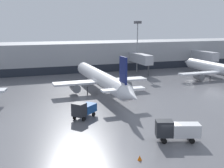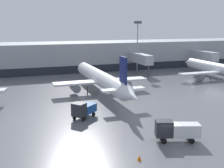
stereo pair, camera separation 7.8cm
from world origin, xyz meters
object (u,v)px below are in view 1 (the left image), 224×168
object	(u,v)px
parked_jet_2	(101,79)
traffic_cone_2	(169,122)
service_truck_1	(177,130)
apron_light_mast_2	(138,31)
parked_jet_1	(222,70)
traffic_cone_0	(140,158)
service_truck_0	(84,109)

from	to	relation	value
parked_jet_2	traffic_cone_2	size ratio (longest dim) A/B	57.04
service_truck_1	traffic_cone_2	world-z (taller)	service_truck_1
apron_light_mast_2	parked_jet_1	bearing A→B (deg)	-48.14
service_truck_1	traffic_cone_2	bearing A→B (deg)	-93.58
service_truck_1	traffic_cone_0	bearing A→B (deg)	44.19
parked_jet_1	parked_jet_2	size ratio (longest dim) A/B	0.92
service_truck_0	service_truck_1	world-z (taller)	service_truck_1
parked_jet_1	apron_light_mast_2	size ratio (longest dim) A/B	2.21
parked_jet_2	traffic_cone_2	xyz separation A→B (m)	(3.81, -22.44, -2.77)
parked_jet_2	service_truck_1	bearing A→B (deg)	-177.96
service_truck_0	service_truck_1	distance (m)	15.74
parked_jet_1	parked_jet_2	bearing A→B (deg)	95.43
traffic_cone_0	traffic_cone_2	world-z (taller)	traffic_cone_2
service_truck_0	traffic_cone_2	size ratio (longest dim) A/B	7.00
parked_jet_1	parked_jet_2	world-z (taller)	parked_jet_1
parked_jet_2	traffic_cone_2	bearing A→B (deg)	-171.00
traffic_cone_0	traffic_cone_2	distance (m)	12.94
service_truck_1	traffic_cone_0	world-z (taller)	service_truck_1
service_truck_0	traffic_cone_0	xyz separation A→B (m)	(2.43, -16.02, -1.22)
service_truck_0	apron_light_mast_2	bearing A→B (deg)	-165.40
traffic_cone_2	service_truck_0	bearing A→B (deg)	149.40
traffic_cone_0	apron_light_mast_2	distance (m)	60.81
traffic_cone_0	parked_jet_1	bearing A→B (deg)	40.88
service_truck_1	traffic_cone_0	distance (m)	7.46
traffic_cone_0	service_truck_0	bearing A→B (deg)	98.64
traffic_cone_0	apron_light_mast_2	world-z (taller)	apron_light_mast_2
parked_jet_1	traffic_cone_0	size ratio (longest dim) A/B	62.49
traffic_cone_0	apron_light_mast_2	xyz separation A→B (m)	(24.20, 54.39, 12.40)
parked_jet_1	traffic_cone_2	size ratio (longest dim) A/B	52.66
traffic_cone_2	apron_light_mast_2	world-z (taller)	apron_light_mast_2
parked_jet_1	apron_light_mast_2	distance (m)	27.21
service_truck_1	traffic_cone_0	size ratio (longest dim) A/B	10.49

